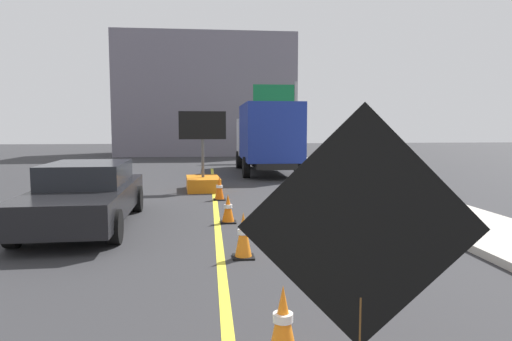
% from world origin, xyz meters
% --- Properties ---
extents(lane_center_stripe, '(0.14, 36.00, 0.01)m').
position_xyz_m(lane_center_stripe, '(0.00, 6.00, 0.00)').
color(lane_center_stripe, yellow).
rests_on(lane_center_stripe, ground).
extents(roadwork_sign, '(1.62, 0.28, 2.33)m').
position_xyz_m(roadwork_sign, '(0.81, 3.16, 1.47)').
color(roadwork_sign, '#593819').
rests_on(roadwork_sign, ground).
extents(arrow_board_trailer, '(1.60, 1.87, 2.70)m').
position_xyz_m(arrow_board_trailer, '(-0.37, 15.98, 0.48)').
color(arrow_board_trailer, orange).
rests_on(arrow_board_trailer, ground).
extents(box_truck, '(2.55, 7.15, 3.18)m').
position_xyz_m(box_truck, '(2.56, 21.60, 1.75)').
color(box_truck, black).
rests_on(box_truck, ground).
extents(pickup_car, '(2.12, 5.09, 1.38)m').
position_xyz_m(pickup_car, '(-2.86, 10.54, 0.70)').
color(pickup_car, black).
rests_on(pickup_car, ground).
extents(highway_guide_sign, '(2.79, 0.18, 5.00)m').
position_xyz_m(highway_guide_sign, '(4.54, 28.86, 3.42)').
color(highway_guide_sign, gray).
rests_on(highway_guide_sign, ground).
extents(far_building_block, '(13.38, 7.31, 9.05)m').
position_xyz_m(far_building_block, '(-0.31, 37.24, 4.52)').
color(far_building_block, slate).
rests_on(far_building_block, ground).
extents(traffic_cone_near_sign, '(0.36, 0.36, 0.72)m').
position_xyz_m(traffic_cone_near_sign, '(0.49, 4.36, 0.35)').
color(traffic_cone_near_sign, black).
rests_on(traffic_cone_near_sign, ground).
extents(traffic_cone_mid_lane, '(0.36, 0.36, 0.77)m').
position_xyz_m(traffic_cone_mid_lane, '(0.38, 7.72, 0.38)').
color(traffic_cone_mid_lane, black).
rests_on(traffic_cone_mid_lane, ground).
extents(traffic_cone_far_lane, '(0.36, 0.36, 0.66)m').
position_xyz_m(traffic_cone_far_lane, '(0.25, 10.54, 0.33)').
color(traffic_cone_far_lane, black).
rests_on(traffic_cone_far_lane, ground).
extents(traffic_cone_curbside, '(0.36, 0.36, 0.71)m').
position_xyz_m(traffic_cone_curbside, '(0.13, 13.80, 0.35)').
color(traffic_cone_curbside, black).
rests_on(traffic_cone_curbside, ground).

